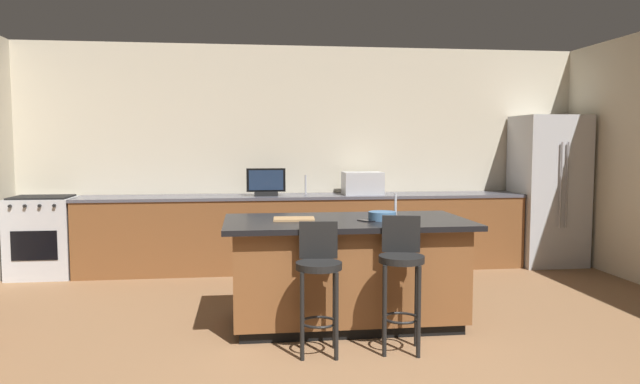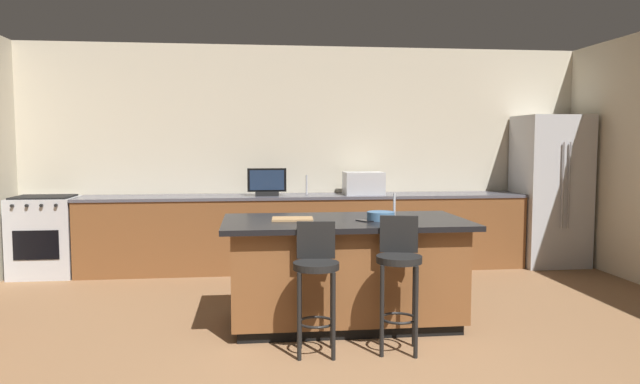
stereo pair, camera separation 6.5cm
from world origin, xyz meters
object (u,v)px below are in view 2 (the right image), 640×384
kitchen_island (345,271)px  fruit_bowl (381,216)px  refrigerator (550,191)px  bar_stool_right (399,271)px  cell_phone (365,221)px  bar_stool_left (316,276)px  microwave (364,183)px  range_oven (45,236)px  tv_monitor (267,183)px  cutting_board (293,219)px

kitchen_island → fruit_bowl: 0.57m
refrigerator → bar_stool_right: bearing=-133.3°
kitchen_island → cell_phone: bearing=-41.7°
kitchen_island → cell_phone: size_ratio=13.77×
bar_stool_left → cell_phone: (0.47, 0.54, 0.33)m
microwave → cell_phone: microwave is taller
fruit_bowl → microwave: bearing=82.7°
kitchen_island → refrigerator: bearing=36.0°
kitchen_island → range_oven: (-3.20, 2.23, 0.00)m
range_oven → tv_monitor: size_ratio=2.02×
tv_monitor → fruit_bowl: tv_monitor is taller
kitchen_island → cutting_board: size_ratio=6.01×
cell_phone → cutting_board: (-0.59, 0.15, 0.01)m
refrigerator → fruit_bowl: refrigerator is taller
microwave → cutting_board: 2.45m
kitchen_island → bar_stool_right: bar_stool_right is taller
microwave → cell_phone: bearing=-100.6°
microwave → kitchen_island: bearing=-104.8°
microwave → tv_monitor: tv_monitor is taller
tv_monitor → bar_stool_right: bearing=-72.5°
microwave → fruit_bowl: bearing=-97.3°
kitchen_island → tv_monitor: (-0.61, 2.18, 0.61)m
kitchen_island → cell_phone: (0.15, -0.13, 0.45)m
cutting_board → cell_phone: bearing=-13.8°
kitchen_island → fruit_bowl: bearing=-15.8°
bar_stool_left → cell_phone: bar_stool_left is taller
tv_monitor → bar_stool_left: (0.28, -2.85, -0.50)m
range_oven → microwave: (3.79, 0.00, 0.59)m
refrigerator → microwave: bearing=178.7°
range_oven → microwave: 3.84m
bar_stool_left → cutting_board: 0.77m
refrigerator → bar_stool_right: (-2.70, -2.87, -0.35)m
microwave → cutting_board: (-1.04, -2.22, -0.15)m
microwave → cell_phone: size_ratio=3.20×
range_oven → tv_monitor: tv_monitor is taller
bar_stool_right → fruit_bowl: (-0.01, 0.61, 0.34)m
tv_monitor → bar_stool_right: size_ratio=0.47×
cutting_board → kitchen_island: bearing=-2.0°
bar_stool_left → refrigerator: bearing=46.4°
refrigerator → fruit_bowl: bearing=-140.1°
kitchen_island → bar_stool_left: 0.75m
bar_stool_right → cell_phone: bar_stool_right is taller
fruit_bowl → range_oven: bearing=146.5°
refrigerator → microwave: size_ratio=3.97×
refrigerator → cutting_board: bearing=-147.9°
cell_phone → refrigerator: bearing=7.9°
refrigerator → fruit_bowl: (-2.71, -2.26, -0.01)m
range_oven → fruit_bowl: bearing=-33.5°
tv_monitor → cell_phone: 2.44m
range_oven → tv_monitor: (2.60, -0.05, 0.61)m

